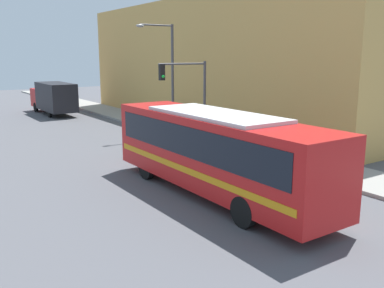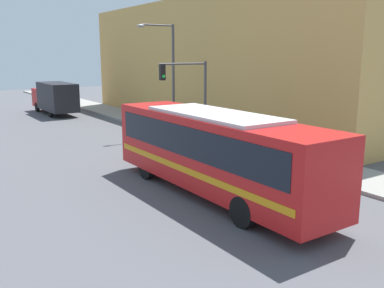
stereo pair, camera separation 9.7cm
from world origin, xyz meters
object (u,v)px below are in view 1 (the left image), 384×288
(pedestrian_near_corner, at_px, (173,113))
(street_lamp, at_px, (168,69))
(city_bus, at_px, (214,148))
(traffic_light_pole, at_px, (189,87))
(parking_meter, at_px, (217,131))
(delivery_truck, at_px, (53,97))
(fire_hydrant, at_px, (255,148))

(pedestrian_near_corner, bearing_deg, street_lamp, -127.92)
(city_bus, height_order, traffic_light_pole, traffic_light_pole)
(traffic_light_pole, bearing_deg, pedestrian_near_corner, 67.31)
(street_lamp, bearing_deg, city_bus, -113.49)
(city_bus, bearing_deg, parking_meter, 51.96)
(street_lamp, bearing_deg, traffic_light_pole, -103.09)
(pedestrian_near_corner, bearing_deg, delivery_truck, 112.26)
(city_bus, height_order, delivery_truck, city_bus)
(city_bus, distance_m, pedestrian_near_corner, 15.95)
(delivery_truck, bearing_deg, street_lamp, -76.18)
(traffic_light_pole, bearing_deg, city_bus, -117.81)
(city_bus, xyz_separation_m, parking_meter, (5.49, 6.96, -0.91))
(street_lamp, bearing_deg, fire_hydrant, -89.21)
(traffic_light_pole, height_order, parking_meter, traffic_light_pole)
(city_bus, xyz_separation_m, street_lamp, (5.37, 12.35, 2.57))
(delivery_truck, bearing_deg, pedestrian_near_corner, -67.74)
(city_bus, xyz_separation_m, fire_hydrant, (5.49, 3.68, -1.37))
(delivery_truck, relative_size, parking_meter, 6.38)
(delivery_truck, bearing_deg, parking_meter, -79.49)
(fire_hydrant, bearing_deg, parking_meter, 90.00)
(fire_hydrant, distance_m, parking_meter, 3.32)
(parking_meter, xyz_separation_m, pedestrian_near_corner, (1.44, 7.38, 0.13))
(delivery_truck, height_order, parking_meter, delivery_truck)
(parking_meter, relative_size, street_lamp, 0.17)
(fire_hydrant, height_order, traffic_light_pole, traffic_light_pole)
(city_bus, relative_size, parking_meter, 9.26)
(delivery_truck, relative_size, pedestrian_near_corner, 4.16)
(fire_hydrant, xyz_separation_m, pedestrian_near_corner, (1.44, 10.67, 0.58))
(city_bus, height_order, fire_hydrant, city_bus)
(city_bus, bearing_deg, fire_hydrant, 34.05)
(fire_hydrant, relative_size, pedestrian_near_corner, 0.40)
(city_bus, bearing_deg, delivery_truck, 86.39)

